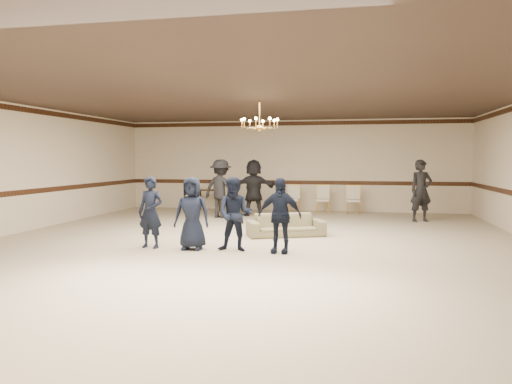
% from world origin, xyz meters
% --- Properties ---
extents(room, '(12.01, 14.01, 3.21)m').
position_xyz_m(room, '(0.00, 0.00, 1.60)').
color(room, tan).
rests_on(room, ground).
extents(chair_rail, '(12.00, 0.02, 0.14)m').
position_xyz_m(chair_rail, '(0.00, 6.99, 1.00)').
color(chair_rail, '#391C11').
rests_on(chair_rail, wall_back).
extents(crown_molding, '(12.00, 0.02, 0.14)m').
position_xyz_m(crown_molding, '(0.00, 6.99, 3.08)').
color(crown_molding, '#391C11').
rests_on(crown_molding, wall_back).
extents(chandelier, '(0.94, 0.94, 0.89)m').
position_xyz_m(chandelier, '(0.00, 1.00, 2.88)').
color(chandelier, '#B38139').
rests_on(chandelier, ceiling).
extents(boy_a, '(0.58, 0.42, 1.48)m').
position_xyz_m(boy_a, '(-1.94, -0.81, 0.74)').
color(boy_a, black).
rests_on(boy_a, floor).
extents(boy_b, '(0.75, 0.51, 1.48)m').
position_xyz_m(boy_b, '(-1.04, -0.81, 0.74)').
color(boy_b, black).
rests_on(boy_b, floor).
extents(boy_c, '(0.72, 0.56, 1.48)m').
position_xyz_m(boy_c, '(-0.14, -0.81, 0.74)').
color(boy_c, black).
rests_on(boy_c, floor).
extents(boy_d, '(0.90, 0.44, 1.48)m').
position_xyz_m(boy_d, '(0.76, -0.81, 0.74)').
color(boy_d, black).
rests_on(boy_d, floor).
extents(settee, '(1.96, 1.36, 0.53)m').
position_xyz_m(settee, '(0.59, 1.26, 0.27)').
color(settee, '#7B7152').
rests_on(settee, floor).
extents(adult_left, '(1.32, 0.99, 1.82)m').
position_xyz_m(adult_left, '(-1.90, 4.40, 0.91)').
color(adult_left, black).
rests_on(adult_left, floor).
extents(adult_mid, '(1.77, 1.01, 1.82)m').
position_xyz_m(adult_mid, '(-1.00, 5.10, 0.91)').
color(adult_mid, black).
rests_on(adult_mid, floor).
extents(adult_right, '(0.77, 0.64, 1.82)m').
position_xyz_m(adult_right, '(4.10, 4.70, 0.91)').
color(adult_right, black).
rests_on(adult_right, floor).
extents(banquet_chair_left, '(0.49, 0.49, 0.94)m').
position_xyz_m(banquet_chair_left, '(0.15, 6.17, 0.47)').
color(banquet_chair_left, beige).
rests_on(banquet_chair_left, floor).
extents(banquet_chair_mid, '(0.46, 0.46, 0.94)m').
position_xyz_m(banquet_chair_mid, '(1.15, 6.17, 0.47)').
color(banquet_chair_mid, beige).
rests_on(banquet_chair_mid, floor).
extents(banquet_chair_right, '(0.46, 0.46, 0.94)m').
position_xyz_m(banquet_chair_right, '(2.15, 6.17, 0.47)').
color(banquet_chair_right, beige).
rests_on(banquet_chair_right, floor).
extents(console_table, '(0.90, 0.40, 0.75)m').
position_xyz_m(console_table, '(-2.85, 6.37, 0.38)').
color(console_table, black).
rests_on(console_table, floor).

